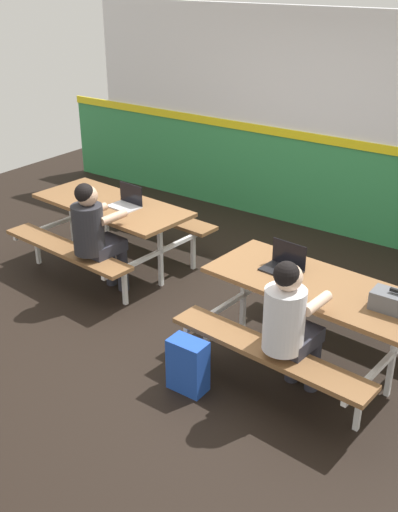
# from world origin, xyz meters

# --- Properties ---
(ground_plane) EXTENTS (10.00, 10.00, 0.02)m
(ground_plane) POSITION_xyz_m (0.00, 0.00, -0.01)
(ground_plane) COLOR black
(accent_backdrop) EXTENTS (8.00, 0.14, 2.60)m
(accent_backdrop) POSITION_xyz_m (0.00, 2.59, 1.25)
(accent_backdrop) COLOR #338C4C
(accent_backdrop) RESTS_ON ground
(picnic_table_left) EXTENTS (1.81, 1.69, 0.74)m
(picnic_table_left) POSITION_xyz_m (-1.27, 0.30, 0.57)
(picnic_table_left) COLOR brown
(picnic_table_left) RESTS_ON ground
(picnic_table_right) EXTENTS (1.81, 1.69, 0.74)m
(picnic_table_right) POSITION_xyz_m (1.27, -0.09, 0.57)
(picnic_table_right) COLOR brown
(picnic_table_right) RESTS_ON ground
(student_nearer) EXTENTS (0.38, 0.53, 1.21)m
(student_nearer) POSITION_xyz_m (-0.95, -0.29, 0.71)
(student_nearer) COLOR #2D2D38
(student_nearer) RESTS_ON ground
(student_further) EXTENTS (0.38, 0.53, 1.21)m
(student_further) POSITION_xyz_m (1.34, -0.65, 0.71)
(student_further) COLOR #2D2D38
(student_further) RESTS_ON ground
(laptop_silver) EXTENTS (0.34, 0.25, 0.22)m
(laptop_silver) POSITION_xyz_m (-1.07, 0.32, 0.79)
(laptop_silver) COLOR silver
(laptop_silver) RESTS_ON picnic_table_left
(laptop_dark) EXTENTS (0.34, 0.25, 0.22)m
(laptop_dark) POSITION_xyz_m (0.95, -0.02, 0.79)
(laptop_dark) COLOR black
(laptop_dark) RESTS_ON picnic_table_right
(backpack_dark) EXTENTS (0.30, 0.22, 0.44)m
(backpack_dark) POSITION_xyz_m (0.66, -0.97, 0.22)
(backpack_dark) COLOR #1E47B2
(backpack_dark) RESTS_ON ground
(tote_bag_bright) EXTENTS (0.34, 0.21, 0.43)m
(tote_bag_bright) POSITION_xyz_m (-1.99, 1.28, 0.19)
(tote_bag_bright) COLOR #3F724C
(tote_bag_bright) RESTS_ON ground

